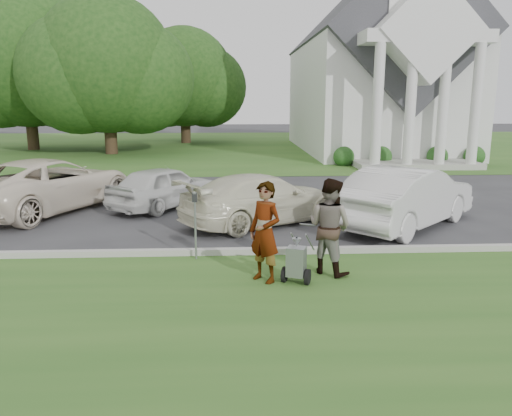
{
  "coord_description": "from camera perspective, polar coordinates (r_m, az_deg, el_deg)",
  "views": [
    {
      "loc": [
        -0.38,
        -10.14,
        3.41
      ],
      "look_at": [
        0.12,
        0.0,
        1.19
      ],
      "focal_mm": 35.0,
      "sensor_mm": 36.0,
      "label": 1
    }
  ],
  "objects": [
    {
      "name": "church_lawn",
      "position": [
        37.3,
        -2.22,
        7.09
      ],
      "size": [
        80.0,
        30.0,
        0.01
      ],
      "primitive_type": "cube",
      "color": "#2D581E",
      "rests_on": "ground"
    },
    {
      "name": "ground",
      "position": [
        10.71,
        -0.64,
        -6.25
      ],
      "size": [
        120.0,
        120.0,
        0.0
      ],
      "primitive_type": "plane",
      "color": "#333335",
      "rests_on": "ground"
    },
    {
      "name": "car_a",
      "position": [
        16.84,
        -22.59,
        2.52
      ],
      "size": [
        4.92,
        6.47,
        1.63
      ],
      "primitive_type": "imported",
      "rotation": [
        0.0,
        0.0,
        2.71
      ],
      "color": "beige",
      "rests_on": "ground"
    },
    {
      "name": "car_b",
      "position": [
        16.21,
        -10.4,
        2.42
      ],
      "size": [
        3.64,
        4.16,
        1.36
      ],
      "primitive_type": "imported",
      "rotation": [
        0.0,
        0.0,
        2.51
      ],
      "color": "silver",
      "rests_on": "ground"
    },
    {
      "name": "person_left",
      "position": [
        9.36,
        1.03,
        -2.87
      ],
      "size": [
        0.82,
        0.82,
        1.92
      ],
      "primitive_type": "imported",
      "rotation": [
        0.0,
        0.0,
        -0.79
      ],
      "color": "#999999",
      "rests_on": "ground"
    },
    {
      "name": "striping_cart",
      "position": [
        9.44,
        4.64,
        -6.22
      ],
      "size": [
        0.78,
        1.11,
        0.96
      ],
      "rotation": [
        0.0,
        0.0,
        -0.39
      ],
      "color": "black",
      "rests_on": "ground"
    },
    {
      "name": "tree_left",
      "position": [
        33.07,
        -16.71,
        14.78
      ],
      "size": [
        10.63,
        8.4,
        9.71
      ],
      "color": "#332316",
      "rests_on": "ground"
    },
    {
      "name": "tree_back",
      "position": [
        40.32,
        -8.21,
        14.09
      ],
      "size": [
        9.61,
        7.6,
        8.89
      ],
      "color": "#332316",
      "rests_on": "ground"
    },
    {
      "name": "person_right",
      "position": [
        9.91,
        8.4,
        -2.16
      ],
      "size": [
        1.17,
        1.16,
        1.91
      ],
      "primitive_type": "imported",
      "rotation": [
        0.0,
        0.0,
        2.38
      ],
      "color": "#999999",
      "rests_on": "ground"
    },
    {
      "name": "car_c",
      "position": [
        13.89,
        0.75,
        1.05
      ],
      "size": [
        5.09,
        4.2,
        1.39
      ],
      "primitive_type": "imported",
      "rotation": [
        0.0,
        0.0,
        2.13
      ],
      "color": "beige",
      "rests_on": "ground"
    },
    {
      "name": "curb",
      "position": [
        11.21,
        -0.75,
        -4.99
      ],
      "size": [
        80.0,
        0.18,
        0.15
      ],
      "primitive_type": "cube",
      "color": "#9E9E93",
      "rests_on": "ground"
    },
    {
      "name": "grass_strip",
      "position": [
        7.92,
        0.21,
        -13.14
      ],
      "size": [
        80.0,
        7.0,
        0.01
      ],
      "primitive_type": "cube",
      "color": "#2D581E",
      "rests_on": "ground"
    },
    {
      "name": "car_d",
      "position": [
        14.11,
        16.84,
        1.23
      ],
      "size": [
        4.81,
        4.73,
        1.65
      ],
      "primitive_type": "imported",
      "rotation": [
        0.0,
        0.0,
        2.34
      ],
      "color": "silver",
      "rests_on": "ground"
    },
    {
      "name": "tree_far",
      "position": [
        37.75,
        -24.83,
        14.71
      ],
      "size": [
        11.64,
        9.2,
        10.73
      ],
      "color": "#332316",
      "rests_on": "ground"
    },
    {
      "name": "parking_meter_near",
      "position": [
        10.74,
        -6.97,
        -1.09
      ],
      "size": [
        0.11,
        0.1,
        1.49
      ],
      "color": "gray",
      "rests_on": "ground"
    },
    {
      "name": "church",
      "position": [
        34.65,
        13.46,
        16.2
      ],
      "size": [
        9.19,
        19.0,
        24.1
      ],
      "color": "white",
      "rests_on": "ground"
    }
  ]
}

